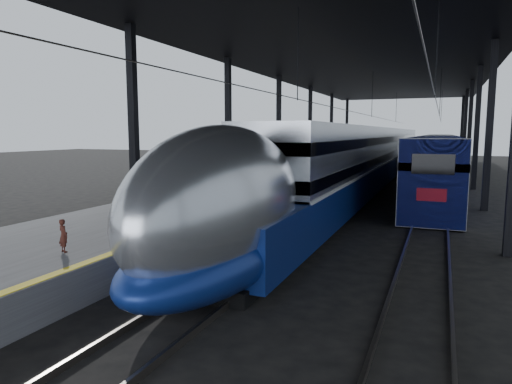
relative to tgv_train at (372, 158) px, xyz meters
The scene contains 8 objects.
ground 26.08m from the tgv_train, 94.41° to the right, with size 160.00×160.00×0.00m, color black.
platform 8.24m from the tgv_train, 132.93° to the right, with size 6.00×80.00×1.00m, color #4C4C4F.
yellow_strip 6.60m from the tgv_train, 114.55° to the right, with size 0.30×80.00×0.01m, color yellow.
rails 6.74m from the tgv_train, 67.08° to the right, with size 6.52×80.00×0.16m.
canopy 9.15m from the tgv_train, 90.96° to the right, with size 18.00×75.00×9.47m.
tgv_train is the anchor object (origin of this frame).
second_train 10.93m from the tgv_train, 62.77° to the left, with size 2.87×56.05×3.96m.
child 29.40m from the tgv_train, 97.82° to the right, with size 0.33×0.22×0.91m, color #461F17.
Camera 1 is at (7.34, -12.36, 4.21)m, focal length 32.00 mm.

